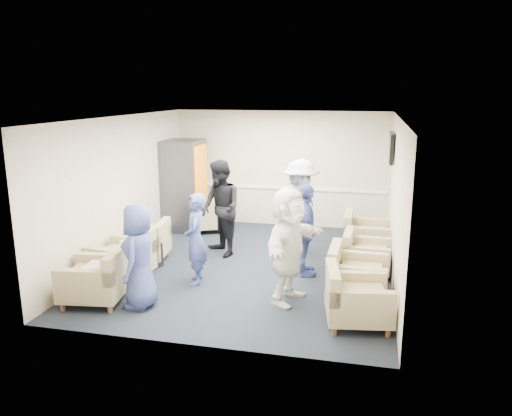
% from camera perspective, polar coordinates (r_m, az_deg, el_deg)
% --- Properties ---
extents(floor, '(6.00, 6.00, 0.00)m').
position_cam_1_polar(floor, '(9.24, -0.60, -6.65)').
color(floor, black).
rests_on(floor, ground).
extents(ceiling, '(6.00, 6.00, 0.00)m').
position_cam_1_polar(ceiling, '(8.70, -0.64, 10.31)').
color(ceiling, white).
rests_on(ceiling, back_wall).
extents(back_wall, '(5.00, 0.02, 2.70)m').
position_cam_1_polar(back_wall, '(11.76, 2.80, 4.48)').
color(back_wall, beige).
rests_on(back_wall, floor).
extents(front_wall, '(5.00, 0.02, 2.70)m').
position_cam_1_polar(front_wall, '(6.09, -7.24, -4.08)').
color(front_wall, beige).
rests_on(front_wall, floor).
extents(left_wall, '(0.02, 6.00, 2.70)m').
position_cam_1_polar(left_wall, '(9.75, -15.06, 2.18)').
color(left_wall, beige).
rests_on(left_wall, floor).
extents(right_wall, '(0.02, 6.00, 2.70)m').
position_cam_1_polar(right_wall, '(8.65, 15.71, 0.75)').
color(right_wall, beige).
rests_on(right_wall, floor).
extents(chair_rail, '(4.98, 0.04, 0.06)m').
position_cam_1_polar(chair_rail, '(11.82, 2.76, 2.31)').
color(chair_rail, white).
rests_on(chair_rail, back_wall).
extents(tv, '(0.10, 1.00, 0.58)m').
position_cam_1_polar(tv, '(10.31, 15.18, 6.69)').
color(tv, black).
rests_on(tv, right_wall).
extents(armchair_left_near, '(1.00, 1.00, 0.71)m').
position_cam_1_polar(armchair_left_near, '(8.00, -17.54, -7.85)').
color(armchair_left_near, '#978A61').
rests_on(armchair_left_near, floor).
extents(armchair_left_mid, '(1.00, 1.00, 0.70)m').
position_cam_1_polar(armchair_left_mid, '(8.79, -14.84, -5.77)').
color(armchair_left_mid, '#978A61').
rests_on(armchair_left_mid, floor).
extents(armchair_left_far, '(0.91, 0.91, 0.65)m').
position_cam_1_polar(armchair_left_far, '(9.66, -12.27, -4.04)').
color(armchair_left_far, '#978A61').
rests_on(armchair_left_far, floor).
extents(armchair_right_near, '(0.99, 0.99, 0.69)m').
position_cam_1_polar(armchair_right_near, '(7.09, 11.13, -10.32)').
color(armchair_right_near, '#978A61').
rests_on(armchair_right_near, floor).
extents(armchair_right_midnear, '(0.90, 0.90, 0.70)m').
position_cam_1_polar(armchair_right_midnear, '(7.92, 11.11, -7.70)').
color(armchair_right_midnear, '#978A61').
rests_on(armchair_right_midnear, floor).
extents(armchair_right_midfar, '(0.84, 0.84, 0.64)m').
position_cam_1_polar(armchair_right_midfar, '(8.99, 12.19, -5.39)').
color(armchair_right_midfar, '#978A61').
rests_on(armchair_right_midfar, floor).
extents(armchair_right_far, '(0.87, 0.87, 0.70)m').
position_cam_1_polar(armchair_right_far, '(10.04, 12.14, -3.24)').
color(armchair_right_far, '#978A61').
rests_on(armchair_right_far, floor).
extents(armchair_corner, '(1.12, 1.12, 0.67)m').
position_cam_1_polar(armchair_corner, '(11.45, -5.13, -1.00)').
color(armchair_corner, '#978A61').
rests_on(armchair_corner, floor).
extents(vending_machine, '(0.84, 0.98, 2.06)m').
position_cam_1_polar(vending_machine, '(11.59, -8.20, 2.63)').
color(vending_machine, '#4B4B53').
rests_on(vending_machine, floor).
extents(backpack, '(0.36, 0.30, 0.53)m').
position_cam_1_polar(backpack, '(9.33, -11.74, -4.97)').
color(backpack, black).
rests_on(backpack, floor).
extents(pillow, '(0.37, 0.47, 0.13)m').
position_cam_1_polar(pillow, '(7.94, -17.73, -6.65)').
color(pillow, beige).
rests_on(pillow, armchair_left_near).
extents(person_front_left, '(0.58, 0.81, 1.56)m').
position_cam_1_polar(person_front_left, '(7.56, -13.21, -5.38)').
color(person_front_left, '#3A488B').
rests_on(person_front_left, floor).
extents(person_mid_left, '(0.50, 0.64, 1.53)m').
position_cam_1_polar(person_mid_left, '(8.30, -6.94, -3.53)').
color(person_mid_left, '#3A488B').
rests_on(person_mid_left, floor).
extents(person_back_left, '(1.13, 1.15, 1.87)m').
position_cam_1_polar(person_back_left, '(9.63, -4.10, -0.05)').
color(person_back_left, black).
rests_on(person_back_left, floor).
extents(person_back_right, '(0.79, 1.27, 1.89)m').
position_cam_1_polar(person_back_right, '(9.61, 5.11, -0.03)').
color(person_back_right, silver).
rests_on(person_back_right, floor).
extents(person_mid_right, '(0.59, 1.01, 1.62)m').
position_cam_1_polar(person_mid_right, '(8.62, 5.64, -2.55)').
color(person_mid_right, '#3A488B').
rests_on(person_mid_right, floor).
extents(person_front_right, '(0.95, 1.73, 1.78)m').
position_cam_1_polar(person_front_right, '(7.51, 3.75, -4.30)').
color(person_front_right, white).
rests_on(person_front_right, floor).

